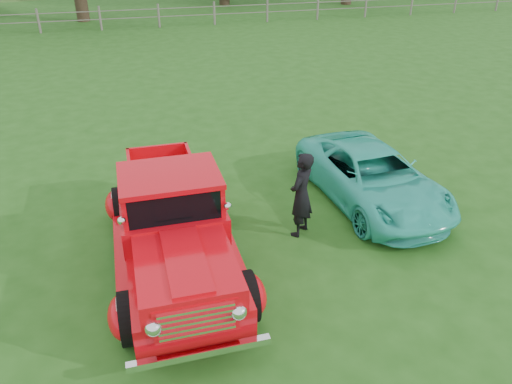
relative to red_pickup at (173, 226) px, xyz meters
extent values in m
plane|color=#205115|center=(1.66, -0.82, -0.80)|extent=(140.00, 140.00, 0.00)
cube|color=#6D665C|center=(1.66, 21.18, -0.25)|extent=(48.00, 0.04, 0.04)
cube|color=#6D665C|center=(1.66, 21.18, 0.15)|extent=(48.00, 0.04, 0.04)
cylinder|color=black|center=(-0.82, -1.52, -0.42)|extent=(0.25, 0.76, 0.76)
cylinder|color=black|center=(0.84, -1.51, -0.42)|extent=(0.25, 0.76, 0.76)
cylinder|color=black|center=(-0.84, 1.58, -0.42)|extent=(0.25, 0.76, 0.76)
cylinder|color=black|center=(0.82, 1.59, -0.42)|extent=(0.25, 0.76, 0.76)
cube|color=red|center=(0.00, 0.04, -0.22)|extent=(1.60, 4.62, 0.44)
ellipsoid|color=red|center=(-0.89, -1.52, -0.38)|extent=(0.42, 0.75, 0.54)
ellipsoid|color=red|center=(0.91, -1.50, -0.38)|extent=(0.42, 0.75, 0.54)
ellipsoid|color=red|center=(-0.91, 1.58, -0.38)|extent=(0.42, 0.75, 0.54)
ellipsoid|color=red|center=(0.89, 1.60, -0.38)|extent=(0.42, 0.75, 0.54)
cube|color=red|center=(0.01, -1.51, 0.17)|extent=(1.34, 1.61, 0.42)
cube|color=red|center=(0.00, -0.06, 0.19)|extent=(1.61, 1.36, 0.44)
cube|color=black|center=(0.00, -0.06, 0.66)|extent=(1.45, 1.13, 0.50)
cube|color=red|center=(0.00, -0.06, 0.94)|extent=(1.53, 1.23, 0.08)
cube|color=red|center=(-0.01, 1.39, 0.15)|extent=(1.20, 1.96, 0.45)
cube|color=white|center=(0.02, -2.32, 0.05)|extent=(1.06, 0.11, 0.50)
cube|color=white|center=(0.02, -2.42, -0.38)|extent=(1.81, 0.12, 0.10)
cube|color=white|center=(-0.02, 2.46, -0.38)|extent=(1.71, 0.12, 0.10)
imported|color=#31C6AE|center=(4.14, 1.18, -0.24)|extent=(2.17, 4.16, 1.12)
imported|color=black|center=(2.33, 0.42, 0.01)|extent=(0.69, 0.69, 1.62)
camera|label=1|loc=(-0.45, -6.91, 4.37)|focal=35.00mm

